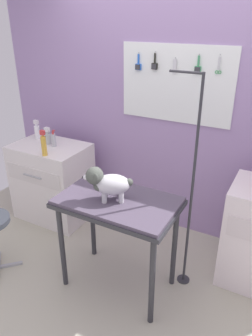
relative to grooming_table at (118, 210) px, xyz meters
name	(u,v)px	position (x,y,z in m)	size (l,w,h in m)	color
ground	(106,298)	(-0.02, -0.18, -0.78)	(4.40, 4.00, 0.04)	#B3AE99
rear_wall_panel	(170,124)	(-0.02, 1.10, 0.40)	(4.00, 0.11, 2.30)	#9D80B3
grooming_table	(118,210)	(0.00, 0.00, 0.00)	(0.94, 0.57, 0.86)	#2D2D33
grooming_arm	(190,198)	(0.48, 0.31, 0.09)	(0.30, 0.11, 1.81)	#2D2D33
dog	(107,183)	(-0.06, -0.05, 0.25)	(0.36, 0.28, 0.27)	silver
counter_left	(53,181)	(-1.19, 0.59, -0.32)	(0.80, 0.58, 0.88)	silver
detangler_spray	(44,145)	(-1.04, 0.36, 0.23)	(0.05, 0.05, 0.26)	gold
shampoo_bottle	(37,131)	(-1.45, 0.70, 0.21)	(0.06, 0.06, 0.21)	white
spray_bottle_tall	(48,137)	(-1.23, 0.63, 0.20)	(0.06, 0.06, 0.19)	#AAB1B0
spray_bottle_short	(54,140)	(-1.13, 0.60, 0.19)	(0.05, 0.05, 0.18)	#B1B5BE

